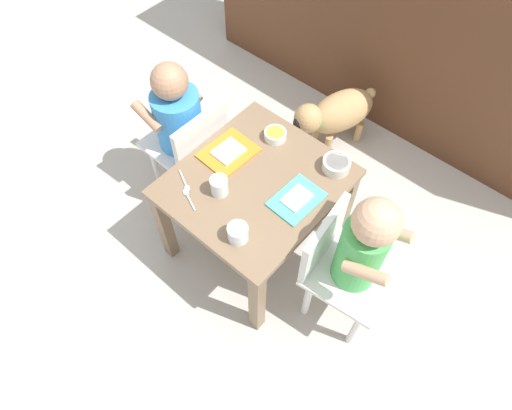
# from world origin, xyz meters

# --- Properties ---
(ground_plane) EXTENTS (7.00, 7.00, 0.00)m
(ground_plane) POSITION_xyz_m (0.00, 0.00, 0.00)
(ground_plane) COLOR #B2ADA3
(kitchen_cabinet_back) EXTENTS (2.14, 0.39, 1.00)m
(kitchen_cabinet_back) POSITION_xyz_m (0.00, 1.14, 0.50)
(kitchen_cabinet_back) COLOR #56331E
(kitchen_cabinet_back) RESTS_ON ground
(dining_table) EXTENTS (0.54, 0.60, 0.44)m
(dining_table) POSITION_xyz_m (0.00, 0.00, 0.37)
(dining_table) COLOR #7A6047
(dining_table) RESTS_ON ground
(seated_child_left) EXTENTS (0.28, 0.28, 0.68)m
(seated_child_left) POSITION_xyz_m (-0.43, 0.04, 0.43)
(seated_child_left) COLOR silver
(seated_child_left) RESTS_ON ground
(seated_child_right) EXTENTS (0.31, 0.31, 0.71)m
(seated_child_right) POSITION_xyz_m (0.43, -0.00, 0.45)
(seated_child_right) COLOR silver
(seated_child_right) RESTS_ON ground
(dog) EXTENTS (0.28, 0.45, 0.31)m
(dog) POSITION_xyz_m (-0.10, 0.69, 0.20)
(dog) COLOR tan
(dog) RESTS_ON ground
(food_tray_left) EXTENTS (0.17, 0.20, 0.02)m
(food_tray_left) POSITION_xyz_m (-0.16, 0.03, 0.45)
(food_tray_left) COLOR orange
(food_tray_left) RESTS_ON dining_table
(food_tray_right) EXTENTS (0.14, 0.19, 0.02)m
(food_tray_right) POSITION_xyz_m (0.16, 0.03, 0.45)
(food_tray_right) COLOR #4CC6BC
(food_tray_right) RESTS_ON dining_table
(water_cup_left) EXTENTS (0.06, 0.06, 0.07)m
(water_cup_left) POSITION_xyz_m (-0.06, -0.12, 0.47)
(water_cup_left) COLOR white
(water_cup_left) RESTS_ON dining_table
(water_cup_right) EXTENTS (0.07, 0.07, 0.06)m
(water_cup_right) POSITION_xyz_m (0.11, -0.21, 0.47)
(water_cup_right) COLOR white
(water_cup_right) RESTS_ON dining_table
(veggie_bowl_far) EXTENTS (0.08, 0.08, 0.03)m
(veggie_bowl_far) POSITION_xyz_m (-0.08, 0.20, 0.46)
(veggie_bowl_far) COLOR white
(veggie_bowl_far) RESTS_ON dining_table
(veggie_bowl_near) EXTENTS (0.10, 0.10, 0.04)m
(veggie_bowl_near) POSITION_xyz_m (0.18, 0.23, 0.46)
(veggie_bowl_near) COLOR silver
(veggie_bowl_near) RESTS_ON dining_table
(spoon_by_left_tray) EXTENTS (0.10, 0.05, 0.01)m
(spoon_by_left_tray) POSITION_xyz_m (-0.13, -0.21, 0.44)
(spoon_by_left_tray) COLOR silver
(spoon_by_left_tray) RESTS_ON dining_table
(spoon_by_right_tray) EXTENTS (0.10, 0.05, 0.01)m
(spoon_by_right_tray) POSITION_xyz_m (-0.18, -0.17, 0.44)
(spoon_by_right_tray) COLOR silver
(spoon_by_right_tray) RESTS_ON dining_table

